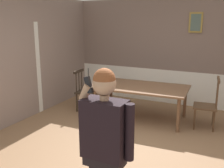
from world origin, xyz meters
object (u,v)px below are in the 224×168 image
(chair_by_doorway, at_px, (207,105))
(person_figure, at_px, (105,140))
(chair_near_window, at_px, (85,91))
(dining_table, at_px, (141,89))

(chair_by_doorway, bearing_deg, person_figure, 162.29)
(chair_near_window, xyz_separation_m, person_figure, (2.16, -3.09, 0.53))
(dining_table, relative_size, chair_near_window, 2.09)
(chair_near_window, distance_m, chair_by_doorway, 2.77)
(dining_table, bearing_deg, chair_by_doorway, 3.37)
(chair_by_doorway, xyz_separation_m, person_figure, (-0.61, -3.25, 0.52))
(dining_table, height_order, person_figure, person_figure)
(chair_by_doorway, height_order, person_figure, person_figure)
(dining_table, height_order, chair_by_doorway, chair_by_doorway)
(dining_table, distance_m, person_figure, 3.28)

